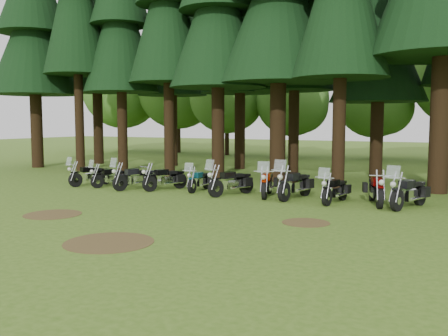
{
  "coord_description": "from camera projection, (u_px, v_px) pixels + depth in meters",
  "views": [
    {
      "loc": [
        9.02,
        -13.25,
        2.96
      ],
      "look_at": [
        -0.55,
        5.0,
        1.0
      ],
      "focal_mm": 40.0,
      "sensor_mm": 36.0,
      "label": 1
    }
  ],
  "objects": [
    {
      "name": "motorcycle_0",
      "position": [
        90.0,
        176.0,
        22.78
      ],
      "size": [
        0.94,
        2.14,
        1.37
      ],
      "rotation": [
        0.0,
        0.0,
        -0.32
      ],
      "color": "black",
      "rests_on": "ground"
    },
    {
      "name": "motorcycle_8",
      "position": [
        335.0,
        191.0,
        17.89
      ],
      "size": [
        0.54,
        2.18,
        1.37
      ],
      "rotation": [
        0.0,
        0.0,
        -0.12
      ],
      "color": "black",
      "rests_on": "ground"
    },
    {
      "name": "motorcycle_1",
      "position": [
        111.0,
        177.0,
        22.34
      ],
      "size": [
        0.98,
        1.95,
        1.27
      ],
      "rotation": [
        0.0,
        0.0,
        -0.38
      ],
      "color": "black",
      "rests_on": "ground"
    },
    {
      "name": "pine_back_4",
      "position": [
        380.0,
        16.0,
        25.17
      ],
      "size": [
        4.94,
        4.94,
        13.78
      ],
      "color": "black",
      "rests_on": "ground"
    },
    {
      "name": "pine_front_2",
      "position": [
        120.0,
        2.0,
        28.39
      ],
      "size": [
        4.32,
        4.32,
        16.22
      ],
      "color": "black",
      "rests_on": "ground"
    },
    {
      "name": "motorcycle_2",
      "position": [
        135.0,
        178.0,
        21.5
      ],
      "size": [
        0.96,
        2.23,
        1.42
      ],
      "rotation": [
        0.0,
        0.0,
        -0.31
      ],
      "color": "black",
      "rests_on": "ground"
    },
    {
      "name": "decid_3",
      "position": [
        294.0,
        101.0,
        40.04
      ],
      "size": [
        6.12,
        5.95,
        7.65
      ],
      "color": "black",
      "rests_on": "ground"
    },
    {
      "name": "motorcycle_4",
      "position": [
        200.0,
        181.0,
        20.97
      ],
      "size": [
        0.42,
        2.03,
        1.28
      ],
      "rotation": [
        0.0,
        0.0,
        0.07
      ],
      "color": "black",
      "rests_on": "ground"
    },
    {
      "name": "motorcycle_3",
      "position": [
        165.0,
        179.0,
        21.31
      ],
      "size": [
        0.95,
        2.09,
        0.9
      ],
      "rotation": [
        0.0,
        0.0,
        -0.38
      ],
      "color": "black",
      "rests_on": "ground"
    },
    {
      "name": "motorcycle_10",
      "position": [
        409.0,
        193.0,
        16.83
      ],
      "size": [
        1.05,
        2.39,
        1.53
      ],
      "rotation": [
        0.0,
        0.0,
        -0.32
      ],
      "color": "black",
      "rests_on": "ground"
    },
    {
      "name": "pine_back_0",
      "position": [
        95.0,
        11.0,
        33.63
      ],
      "size": [
        5.0,
        5.0,
        17.21
      ],
      "color": "black",
      "rests_on": "ground"
    },
    {
      "name": "dirt_patch_0",
      "position": [
        53.0,
        214.0,
        15.76
      ],
      "size": [
        1.8,
        1.8,
        0.01
      ],
      "primitive_type": "cylinder",
      "color": "#4C3D1E",
      "rests_on": "ground"
    },
    {
      "name": "motorcycle_7",
      "position": [
        295.0,
        185.0,
        18.89
      ],
      "size": [
        0.65,
        2.5,
        1.57
      ],
      "rotation": [
        0.0,
        0.0,
        -0.14
      ],
      "color": "black",
      "rests_on": "ground"
    },
    {
      "name": "pine_back_2",
      "position": [
        240.0,
        7.0,
        29.93
      ],
      "size": [
        4.85,
        4.85,
        16.3
      ],
      "color": "black",
      "rests_on": "ground"
    },
    {
      "name": "pine_front_0",
      "position": [
        33.0,
        12.0,
        30.89
      ],
      "size": [
        5.49,
        5.49,
        16.17
      ],
      "color": "black",
      "rests_on": "ground"
    },
    {
      "name": "motorcycle_6",
      "position": [
        267.0,
        184.0,
        19.45
      ],
      "size": [
        0.9,
        2.32,
        1.47
      ],
      "rotation": [
        0.0,
        0.0,
        0.27
      ],
      "color": "black",
      "rests_on": "ground"
    },
    {
      "name": "pine_back_1",
      "position": [
        172.0,
        16.0,
        32.14
      ],
      "size": [
        4.52,
        4.52,
        16.22
      ],
      "color": "black",
      "rests_on": "ground"
    },
    {
      "name": "motorcycle_9",
      "position": [
        376.0,
        191.0,
        17.58
      ],
      "size": [
        0.95,
        2.33,
        0.99
      ],
      "rotation": [
        0.0,
        0.0,
        0.34
      ],
      "color": "black",
      "rests_on": "ground"
    },
    {
      "name": "ground",
      "position": [
        167.0,
        212.0,
        16.13
      ],
      "size": [
        120.0,
        120.0,
        0.0
      ],
      "primitive_type": "plane",
      "color": "#3C6118",
      "rests_on": "ground"
    },
    {
      "name": "decid_2",
      "position": [
        229.0,
        97.0,
        42.34
      ],
      "size": [
        6.72,
        6.53,
        8.4
      ],
      "color": "black",
      "rests_on": "ground"
    },
    {
      "name": "decid_0",
      "position": [
        124.0,
        90.0,
        48.07
      ],
      "size": [
        8.0,
        7.78,
        10.0
      ],
      "color": "black",
      "rests_on": "ground"
    },
    {
      "name": "decid_1",
      "position": [
        180.0,
        89.0,
        45.69
      ],
      "size": [
        7.91,
        7.69,
        9.88
      ],
      "color": "black",
      "rests_on": "ground"
    },
    {
      "name": "motorcycle_5",
      "position": [
        231.0,
        183.0,
        19.77
      ],
      "size": [
        1.11,
        2.31,
        1.49
      ],
      "rotation": [
        0.0,
        0.0,
        -0.36
      ],
      "color": "black",
      "rests_on": "ground"
    },
    {
      "name": "dirt_patch_1",
      "position": [
        306.0,
        223.0,
        14.49
      ],
      "size": [
        1.4,
        1.4,
        0.01
      ],
      "primitive_type": "cylinder",
      "color": "#4C3D1E",
      "rests_on": "ground"
    },
    {
      "name": "decid_4",
      "position": [
        378.0,
        102.0,
        38.2
      ],
      "size": [
        5.93,
        5.76,
        7.41
      ],
      "color": "black",
      "rests_on": "ground"
    },
    {
      "name": "dirt_patch_2",
      "position": [
        109.0,
        242.0,
        12.14
      ],
      "size": [
        2.2,
        2.2,
        0.01
      ],
      "primitive_type": "cylinder",
      "color": "#4C3D1E",
      "rests_on": "ground"
    }
  ]
}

